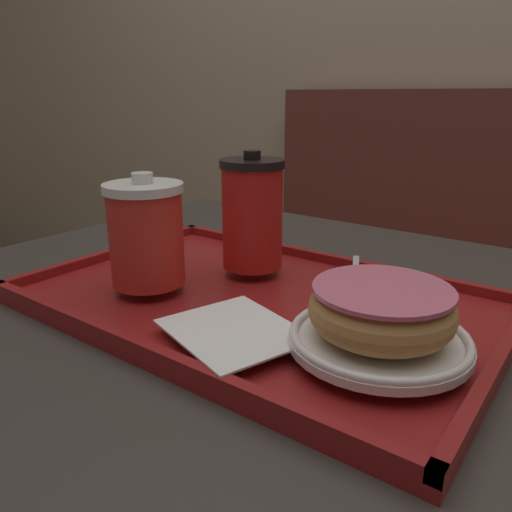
% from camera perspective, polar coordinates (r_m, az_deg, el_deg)
% --- Properties ---
extents(wall_behind, '(8.00, 0.05, 2.40)m').
position_cam_1_polar(wall_behind, '(1.61, 25.93, 24.02)').
color(wall_behind, tan).
rests_on(wall_behind, ground_plane).
extents(cafe_table, '(0.89, 0.82, 0.75)m').
position_cam_1_polar(cafe_table, '(0.71, -1.05, -18.09)').
color(cafe_table, '#38332D').
rests_on(cafe_table, ground_plane).
extents(serving_tray, '(0.53, 0.34, 0.02)m').
position_cam_1_polar(serving_tray, '(0.58, 0.00, -5.30)').
color(serving_tray, maroon).
rests_on(serving_tray, cafe_table).
extents(napkin_paper, '(0.15, 0.14, 0.00)m').
position_cam_1_polar(napkin_paper, '(0.48, -2.56, -8.46)').
color(napkin_paper, white).
rests_on(napkin_paper, serving_tray).
extents(coffee_cup_front, '(0.09, 0.09, 0.13)m').
position_cam_1_polar(coffee_cup_front, '(0.59, -12.45, 2.54)').
color(coffee_cup_front, red).
rests_on(coffee_cup_front, serving_tray).
extents(coffee_cup_rear, '(0.08, 0.08, 0.15)m').
position_cam_1_polar(coffee_cup_rear, '(0.64, -0.43, 4.89)').
color(coffee_cup_rear, red).
rests_on(coffee_cup_rear, serving_tray).
extents(plate_with_chocolate_donut, '(0.16, 0.16, 0.01)m').
position_cam_1_polar(plate_with_chocolate_donut, '(0.46, 13.86, -9.13)').
color(plate_with_chocolate_donut, white).
rests_on(plate_with_chocolate_donut, serving_tray).
extents(donut_chocolate_glazed, '(0.13, 0.13, 0.04)m').
position_cam_1_polar(donut_chocolate_glazed, '(0.45, 14.12, -5.93)').
color(donut_chocolate_glazed, tan).
rests_on(donut_chocolate_glazed, plate_with_chocolate_donut).
extents(spoon, '(0.07, 0.13, 0.01)m').
position_cam_1_polar(spoon, '(0.60, 11.27, -2.73)').
color(spoon, silver).
rests_on(spoon, serving_tray).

